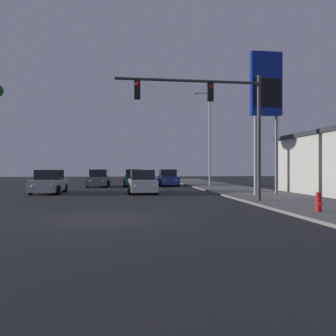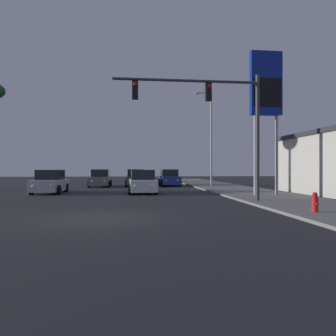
{
  "view_description": "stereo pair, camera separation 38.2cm",
  "coord_description": "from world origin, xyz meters",
  "px_view_note": "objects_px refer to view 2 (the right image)",
  "views": [
    {
      "loc": [
        0.83,
        -11.96,
        1.79
      ],
      "look_at": [
        3.71,
        10.58,
        1.81
      ],
      "focal_mm": 35.0,
      "sensor_mm": 36.0,
      "label": 1
    },
    {
      "loc": [
        1.21,
        -12.01,
        1.79
      ],
      "look_at": [
        3.71,
        10.58,
        1.81
      ],
      "focal_mm": 35.0,
      "sensor_mm": 36.0,
      "label": 2
    }
  ],
  "objects_px": {
    "car_blue": "(169,178)",
    "car_silver": "(50,183)",
    "car_green": "(136,179)",
    "fire_hydrant": "(315,202)",
    "street_lamp": "(210,133)",
    "car_grey": "(100,179)",
    "traffic_light_mast": "(217,111)",
    "car_white": "(143,183)",
    "gas_station_sign": "(266,91)",
    "car_tan": "(135,177)"
  },
  "relations": [
    {
      "from": "car_blue",
      "to": "car_silver",
      "type": "bearing_deg",
      "value": 41.31
    },
    {
      "from": "car_green",
      "to": "fire_hydrant",
      "type": "bearing_deg",
      "value": 107.07
    },
    {
      "from": "car_blue",
      "to": "street_lamp",
      "type": "relative_size",
      "value": 0.48
    },
    {
      "from": "street_lamp",
      "to": "fire_hydrant",
      "type": "xyz_separation_m",
      "value": [
        -0.45,
        -18.76,
        -4.63
      ]
    },
    {
      "from": "car_grey",
      "to": "fire_hydrant",
      "type": "distance_m",
      "value": 22.88
    },
    {
      "from": "car_blue",
      "to": "traffic_light_mast",
      "type": "distance_m",
      "value": 17.39
    },
    {
      "from": "car_white",
      "to": "street_lamp",
      "type": "xyz_separation_m",
      "value": [
        6.64,
        6.89,
        4.36
      ]
    },
    {
      "from": "car_green",
      "to": "fire_hydrant",
      "type": "xyz_separation_m",
      "value": [
        6.59,
        -21.18,
        -0.27
      ]
    },
    {
      "from": "car_green",
      "to": "car_blue",
      "type": "distance_m",
      "value": 3.45
    },
    {
      "from": "car_green",
      "to": "car_grey",
      "type": "xyz_separation_m",
      "value": [
        -3.43,
        -0.62,
        0.0
      ]
    },
    {
      "from": "car_silver",
      "to": "gas_station_sign",
      "type": "distance_m",
      "value": 16.09
    },
    {
      "from": "car_tan",
      "to": "fire_hydrant",
      "type": "relative_size",
      "value": 5.71
    },
    {
      "from": "traffic_light_mast",
      "to": "fire_hydrant",
      "type": "relative_size",
      "value": 9.89
    },
    {
      "from": "car_green",
      "to": "car_tan",
      "type": "relative_size",
      "value": 0.99
    },
    {
      "from": "car_tan",
      "to": "fire_hydrant",
      "type": "height_order",
      "value": "car_tan"
    },
    {
      "from": "car_blue",
      "to": "traffic_light_mast",
      "type": "height_order",
      "value": "traffic_light_mast"
    },
    {
      "from": "car_green",
      "to": "car_blue",
      "type": "relative_size",
      "value": 1.0
    },
    {
      "from": "car_blue",
      "to": "fire_hydrant",
      "type": "distance_m",
      "value": 21.64
    },
    {
      "from": "car_grey",
      "to": "gas_station_sign",
      "type": "xyz_separation_m",
      "value": [
        11.42,
        -12.68,
        5.86
      ]
    },
    {
      "from": "street_lamp",
      "to": "car_green",
      "type": "bearing_deg",
      "value": 160.98
    },
    {
      "from": "car_white",
      "to": "traffic_light_mast",
      "type": "bearing_deg",
      "value": 113.71
    },
    {
      "from": "car_white",
      "to": "car_blue",
      "type": "xyz_separation_m",
      "value": [
        3.05,
        9.54,
        0.0
      ]
    },
    {
      "from": "car_silver",
      "to": "car_green",
      "type": "xyz_separation_m",
      "value": [
        6.25,
        8.61,
        0.0
      ]
    },
    {
      "from": "car_green",
      "to": "street_lamp",
      "type": "distance_m",
      "value": 8.62
    },
    {
      "from": "gas_station_sign",
      "to": "fire_hydrant",
      "type": "distance_m",
      "value": 10.09
    },
    {
      "from": "street_lamp",
      "to": "gas_station_sign",
      "type": "bearing_deg",
      "value": -84.98
    },
    {
      "from": "car_grey",
      "to": "gas_station_sign",
      "type": "relative_size",
      "value": 0.48
    },
    {
      "from": "car_silver",
      "to": "car_tan",
      "type": "relative_size",
      "value": 1.0
    },
    {
      "from": "traffic_light_mast",
      "to": "car_white",
      "type": "bearing_deg",
      "value": 115.63
    },
    {
      "from": "car_silver",
      "to": "gas_station_sign",
      "type": "height_order",
      "value": "gas_station_sign"
    },
    {
      "from": "car_grey",
      "to": "car_tan",
      "type": "height_order",
      "value": "same"
    },
    {
      "from": "car_blue",
      "to": "car_tan",
      "type": "distance_m",
      "value": 7.72
    },
    {
      "from": "car_green",
      "to": "car_white",
      "type": "distance_m",
      "value": 9.33
    },
    {
      "from": "car_grey",
      "to": "fire_hydrant",
      "type": "bearing_deg",
      "value": 115.94
    },
    {
      "from": "street_lamp",
      "to": "gas_station_sign",
      "type": "xyz_separation_m",
      "value": [
        0.95,
        -10.87,
        1.5
      ]
    },
    {
      "from": "car_blue",
      "to": "street_lamp",
      "type": "distance_m",
      "value": 6.24
    },
    {
      "from": "car_tan",
      "to": "traffic_light_mast",
      "type": "xyz_separation_m",
      "value": [
        3.9,
        -23.85,
        3.98
      ]
    },
    {
      "from": "car_white",
      "to": "traffic_light_mast",
      "type": "height_order",
      "value": "traffic_light_mast"
    },
    {
      "from": "car_white",
      "to": "gas_station_sign",
      "type": "xyz_separation_m",
      "value": [
        7.6,
        -3.98,
        5.86
      ]
    },
    {
      "from": "car_green",
      "to": "street_lamp",
      "type": "relative_size",
      "value": 0.48
    },
    {
      "from": "car_tan",
      "to": "street_lamp",
      "type": "xyz_separation_m",
      "value": [
        7.0,
        -9.58,
        4.36
      ]
    },
    {
      "from": "car_white",
      "to": "fire_hydrant",
      "type": "relative_size",
      "value": 5.71
    },
    {
      "from": "car_silver",
      "to": "car_grey",
      "type": "bearing_deg",
      "value": -107.37
    },
    {
      "from": "street_lamp",
      "to": "car_blue",
      "type": "bearing_deg",
      "value": 143.56
    },
    {
      "from": "car_white",
      "to": "car_tan",
      "type": "height_order",
      "value": "same"
    },
    {
      "from": "fire_hydrant",
      "to": "street_lamp",
      "type": "bearing_deg",
      "value": 88.64
    },
    {
      "from": "gas_station_sign",
      "to": "car_grey",
      "type": "bearing_deg",
      "value": 132.0
    },
    {
      "from": "car_blue",
      "to": "car_tan",
      "type": "xyz_separation_m",
      "value": [
        -3.41,
        6.93,
        0.0
      ]
    },
    {
      "from": "car_silver",
      "to": "traffic_light_mast",
      "type": "xyz_separation_m",
      "value": [
        10.18,
        -8.09,
        3.98
      ]
    },
    {
      "from": "car_tan",
      "to": "traffic_light_mast",
      "type": "height_order",
      "value": "traffic_light_mast"
    }
  ]
}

